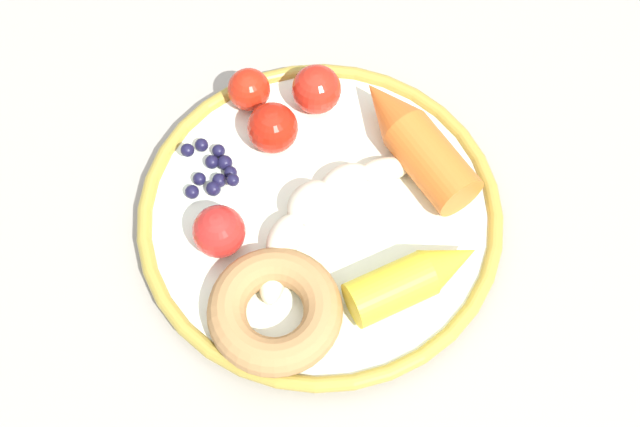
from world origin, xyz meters
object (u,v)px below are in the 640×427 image
object	(u,v)px
dining_table	(356,225)
carrot_yellow	(414,278)
carrot_orange	(414,140)
tomato_far	(273,128)
plate	(320,215)
tomato_mid	(249,89)
tomato_extra	(219,231)
donut	(275,311)
blueberry_pile	(212,169)
tomato_near	(317,89)
banana	(317,211)

from	to	relation	value
dining_table	carrot_yellow	distance (m)	0.16
carrot_orange	tomato_far	world-z (taller)	same
plate	tomato_mid	distance (m)	0.12
carrot_yellow	tomato_extra	distance (m)	0.15
donut	carrot_yellow	bearing A→B (deg)	-176.21
dining_table	blueberry_pile	world-z (taller)	blueberry_pile
plate	blueberry_pile	distance (m)	0.09
blueberry_pile	tomato_near	bearing A→B (deg)	-150.65
tomato_far	tomato_mid	bearing A→B (deg)	-72.27
dining_table	carrot_orange	size ratio (longest dim) A/B	7.43
banana	tomato_far	bearing A→B (deg)	-72.73
carrot_orange	dining_table	bearing A→B (deg)	11.06
donut	tomato_mid	size ratio (longest dim) A/B	2.80
plate	carrot_yellow	world-z (taller)	carrot_yellow
carrot_orange	tomato_near	bearing A→B (deg)	-42.02
carrot_yellow	tomato_near	size ratio (longest dim) A/B	2.72
tomato_mid	tomato_extra	bearing A→B (deg)	72.65
tomato_near	tomato_extra	distance (m)	0.15
carrot_orange	tomato_extra	size ratio (longest dim) A/B	3.30
blueberry_pile	plate	bearing A→B (deg)	147.48
banana	donut	size ratio (longest dim) A/B	1.38
dining_table	carrot_yellow	size ratio (longest dim) A/B	8.92
blueberry_pile	tomato_extra	distance (m)	0.06
donut	tomato_mid	xyz separation A→B (m)	(-0.01, -0.19, 0.00)
banana	tomato_far	size ratio (longest dim) A/B	3.33
carrot_orange	blueberry_pile	world-z (taller)	carrot_orange
plate	carrot_orange	distance (m)	0.09
dining_table	tomato_extra	xyz separation A→B (m)	(0.12, 0.05, 0.12)
tomato_far	blueberry_pile	bearing A→B (deg)	22.32
dining_table	donut	world-z (taller)	donut
donut	tomato_far	distance (m)	0.15
plate	tomato_far	bearing A→B (deg)	-70.06
banana	carrot_yellow	distance (m)	0.09
plate	tomato_near	bearing A→B (deg)	-98.23
dining_table	banana	size ratio (longest dim) A/B	7.21
blueberry_pile	tomato_near	distance (m)	0.11
blueberry_pile	carrot_orange	bearing A→B (deg)	177.02
banana	blueberry_pile	xyz separation A→B (m)	(0.08, -0.05, -0.01)
banana	tomato_extra	xyz separation A→B (m)	(0.08, 0.01, 0.01)
carrot_yellow	tomato_near	bearing A→B (deg)	-76.49
dining_table	banana	world-z (taller)	banana
dining_table	tomato_far	bearing A→B (deg)	-30.94
plate	carrot_orange	bearing A→B (deg)	-153.16
carrot_yellow	tomato_extra	world-z (taller)	tomato_extra
tomato_mid	banana	bearing A→B (deg)	107.44
tomato_mid	plate	bearing A→B (deg)	109.13
plate	blueberry_pile	bearing A→B (deg)	-32.52
tomato_near	tomato_extra	xyz separation A→B (m)	(0.09, 0.11, -0.00)
dining_table	tomato_far	distance (m)	0.14
banana	donut	world-z (taller)	banana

